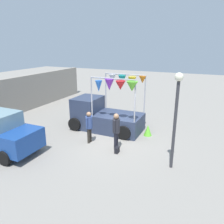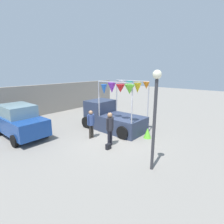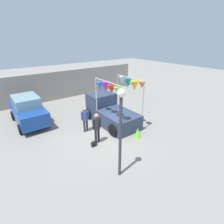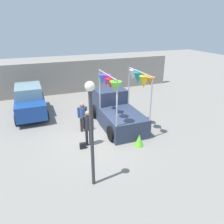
% 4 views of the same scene
% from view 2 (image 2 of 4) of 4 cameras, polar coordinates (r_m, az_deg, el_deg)
% --- Properties ---
extents(ground_plane, '(60.00, 60.00, 0.00)m').
position_cam_2_polar(ground_plane, '(10.02, 0.20, -8.86)').
color(ground_plane, gray).
extents(vendor_truck, '(2.45, 4.16, 3.19)m').
position_cam_2_polar(vendor_truck, '(11.49, -0.33, -1.04)').
color(vendor_truck, '#2D3851').
rests_on(vendor_truck, ground).
extents(parked_car, '(1.88, 4.00, 1.88)m').
position_cam_2_polar(parked_car, '(11.48, -28.03, -2.57)').
color(parked_car, navy).
rests_on(parked_car, ground).
extents(person_customer, '(0.53, 0.34, 1.77)m').
position_cam_2_polar(person_customer, '(8.83, -0.69, -4.57)').
color(person_customer, black).
rests_on(person_customer, ground).
extents(person_vendor, '(0.53, 0.34, 1.63)m').
position_cam_2_polar(person_vendor, '(9.94, -6.89, -3.15)').
color(person_vendor, '#2D2823').
rests_on(person_vendor, ground).
extents(handbag, '(0.28, 0.16, 0.28)m').
position_cam_2_polar(handbag, '(8.80, -1.20, -11.17)').
color(handbag, black).
rests_on(handbag, ground).
extents(street_lamp, '(0.32, 0.32, 3.84)m').
position_cam_2_polar(street_lamp, '(6.53, 13.92, 1.56)').
color(street_lamp, '#333338').
rests_on(street_lamp, ground).
extents(brick_boundary_wall, '(18.00, 0.36, 2.60)m').
position_cam_2_polar(brick_boundary_wall, '(16.05, -22.88, 3.50)').
color(brick_boundary_wall, gray).
rests_on(brick_boundary_wall, ground).
extents(folded_kite_bundle_lime, '(0.55, 0.55, 0.60)m').
position_cam_2_polar(folded_kite_bundle_lime, '(10.29, 11.51, -6.73)').
color(folded_kite_bundle_lime, '#66CC33').
rests_on(folded_kite_bundle_lime, ground).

